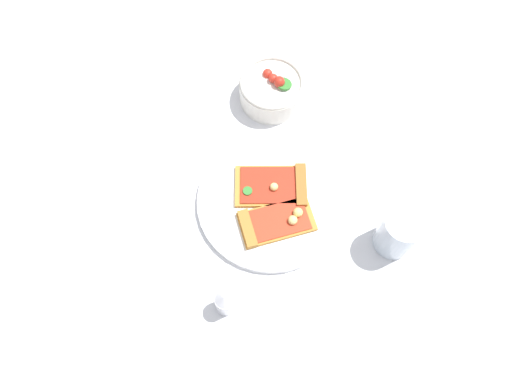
{
  "coord_description": "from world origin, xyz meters",
  "views": [
    {
      "loc": [
        -0.16,
        -0.36,
        0.91
      ],
      "look_at": [
        -0.02,
        0.0,
        0.03
      ],
      "focal_mm": 36.25,
      "sensor_mm": 36.0,
      "label": 1
    }
  ],
  "objects_px": {
    "paper_napkin": "(125,163)",
    "soda_glass": "(398,233)",
    "pizza_slice_near": "(276,186)",
    "pizza_slice_far": "(275,222)",
    "pepper_shaker": "(225,302)",
    "plate": "(271,201)",
    "salad_bowl": "(272,89)"
  },
  "relations": [
    {
      "from": "soda_glass",
      "to": "pepper_shaker",
      "type": "distance_m",
      "value": 0.33
    },
    {
      "from": "pizza_slice_near",
      "to": "paper_napkin",
      "type": "height_order",
      "value": "pizza_slice_near"
    },
    {
      "from": "pizza_slice_far",
      "to": "paper_napkin",
      "type": "xyz_separation_m",
      "value": [
        -0.22,
        0.23,
        -0.02
      ]
    },
    {
      "from": "salad_bowl",
      "to": "paper_napkin",
      "type": "bearing_deg",
      "value": -173.8
    },
    {
      "from": "pizza_slice_near",
      "to": "salad_bowl",
      "type": "xyz_separation_m",
      "value": [
        0.07,
        0.2,
        0.01
      ]
    },
    {
      "from": "soda_glass",
      "to": "pepper_shaker",
      "type": "height_order",
      "value": "soda_glass"
    },
    {
      "from": "pepper_shaker",
      "to": "pizza_slice_far",
      "type": "bearing_deg",
      "value": 38.04
    },
    {
      "from": "pizza_slice_near",
      "to": "salad_bowl",
      "type": "height_order",
      "value": "salad_bowl"
    },
    {
      "from": "soda_glass",
      "to": "pepper_shaker",
      "type": "relative_size",
      "value": 1.45
    },
    {
      "from": "pizza_slice_near",
      "to": "pepper_shaker",
      "type": "height_order",
      "value": "pepper_shaker"
    },
    {
      "from": "pizza_slice_near",
      "to": "paper_napkin",
      "type": "relative_size",
      "value": 1.16
    },
    {
      "from": "soda_glass",
      "to": "pizza_slice_far",
      "type": "bearing_deg",
      "value": 149.96
    },
    {
      "from": "salad_bowl",
      "to": "pepper_shaker",
      "type": "bearing_deg",
      "value": -122.94
    },
    {
      "from": "paper_napkin",
      "to": "pepper_shaker",
      "type": "xyz_separation_m",
      "value": [
        0.09,
        -0.34,
        0.03
      ]
    },
    {
      "from": "salad_bowl",
      "to": "soda_glass",
      "type": "bearing_deg",
      "value": -77.17
    },
    {
      "from": "pepper_shaker",
      "to": "soda_glass",
      "type": "bearing_deg",
      "value": -0.38
    },
    {
      "from": "plate",
      "to": "pepper_shaker",
      "type": "xyz_separation_m",
      "value": [
        -0.15,
        -0.15,
        0.03
      ]
    },
    {
      "from": "soda_glass",
      "to": "paper_napkin",
      "type": "distance_m",
      "value": 0.54
    },
    {
      "from": "pizza_slice_near",
      "to": "pizza_slice_far",
      "type": "relative_size",
      "value": 1.09
    },
    {
      "from": "plate",
      "to": "soda_glass",
      "type": "height_order",
      "value": "soda_glass"
    },
    {
      "from": "pizza_slice_far",
      "to": "paper_napkin",
      "type": "bearing_deg",
      "value": 134.27
    },
    {
      "from": "plate",
      "to": "soda_glass",
      "type": "xyz_separation_m",
      "value": [
        0.18,
        -0.16,
        0.04
      ]
    },
    {
      "from": "pizza_slice_near",
      "to": "soda_glass",
      "type": "relative_size",
      "value": 1.54
    },
    {
      "from": "plate",
      "to": "soda_glass",
      "type": "relative_size",
      "value": 2.75
    },
    {
      "from": "plate",
      "to": "paper_napkin",
      "type": "height_order",
      "value": "plate"
    },
    {
      "from": "paper_napkin",
      "to": "pepper_shaker",
      "type": "relative_size",
      "value": 1.92
    },
    {
      "from": "plate",
      "to": "paper_napkin",
      "type": "relative_size",
      "value": 2.07
    },
    {
      "from": "pizza_slice_near",
      "to": "soda_glass",
      "type": "xyz_separation_m",
      "value": [
        0.16,
        -0.18,
        0.03
      ]
    },
    {
      "from": "salad_bowl",
      "to": "paper_napkin",
      "type": "relative_size",
      "value": 0.98
    },
    {
      "from": "pizza_slice_near",
      "to": "pepper_shaker",
      "type": "distance_m",
      "value": 0.24
    },
    {
      "from": "soda_glass",
      "to": "paper_napkin",
      "type": "height_order",
      "value": "soda_glass"
    },
    {
      "from": "paper_napkin",
      "to": "soda_glass",
      "type": "bearing_deg",
      "value": -39.37
    }
  ]
}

